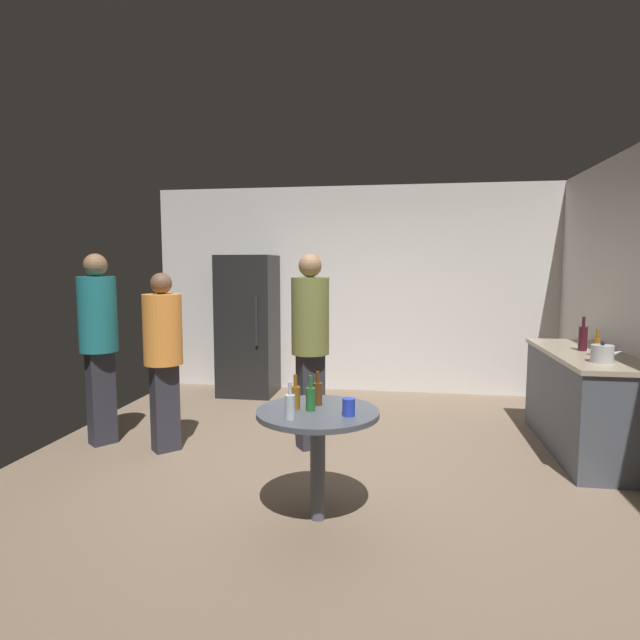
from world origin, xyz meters
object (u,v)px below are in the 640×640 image
beer_bottle_on_counter (597,346)px  person_in_olive_shirt (310,336)px  beer_bottle_brown (318,393)px  person_in_teal_shirt (98,333)px  beer_bottle_amber (295,397)px  beer_bottle_green (311,398)px  wine_bottle_on_counter (583,338)px  kettle (603,354)px  plastic_cup_blue (349,407)px  beer_bottle_clear (290,406)px  refrigerator (248,325)px  foreground_table (318,426)px  person_in_orange_shirt (163,348)px

beer_bottle_on_counter → person_in_olive_shirt: (-2.46, -0.13, 0.06)m
beer_bottle_brown → person_in_teal_shirt: 2.44m
beer_bottle_amber → beer_bottle_green: (0.10, -0.02, 0.00)m
beer_bottle_on_counter → beer_bottle_amber: (-2.33, -1.44, -0.17)m
wine_bottle_on_counter → kettle: bearing=-93.9°
plastic_cup_blue → person_in_olive_shirt: (-0.49, 1.41, 0.25)m
beer_bottle_brown → person_in_olive_shirt: person_in_olive_shirt is taller
beer_bottle_clear → person_in_olive_shirt: person_in_olive_shirt is taller
beer_bottle_amber → beer_bottle_clear: bearing=-86.9°
kettle → person_in_olive_shirt: (-2.40, 0.18, 0.07)m
plastic_cup_blue → refrigerator: bearing=116.6°
kettle → beer_bottle_green: (-2.16, -1.15, -0.15)m
wine_bottle_on_counter → beer_bottle_on_counter: bearing=-85.1°
beer_bottle_brown → person_in_olive_shirt: bearing=102.4°
beer_bottle_on_counter → foreground_table: (-2.18, -1.44, -0.35)m
foreground_table → beer_bottle_amber: beer_bottle_amber is taller
refrigerator → beer_bottle_clear: size_ratio=7.83×
refrigerator → beer_bottle_on_counter: size_ratio=7.83×
beer_bottle_clear → person_in_orange_shirt: person_in_orange_shirt is taller
foreground_table → plastic_cup_blue: 0.28m
refrigerator → beer_bottle_amber: refrigerator is taller
beer_bottle_amber → person_in_olive_shirt: person_in_olive_shirt is taller
wine_bottle_on_counter → person_in_olive_shirt: person_in_olive_shirt is taller
kettle → beer_bottle_clear: size_ratio=1.06×
refrigerator → kettle: size_ratio=7.38×
person_in_orange_shirt → foreground_table: bearing=10.9°
refrigerator → beer_bottle_brown: 3.36m
wine_bottle_on_counter → person_in_orange_shirt: (-3.72, -0.68, -0.08)m
foreground_table → person_in_teal_shirt: (-2.24, 1.12, 0.42)m
beer_bottle_clear → person_in_teal_shirt: 2.50m
beer_bottle_green → person_in_teal_shirt: bearing=152.6°
beer_bottle_amber → beer_bottle_clear: (0.01, -0.22, 0.00)m
kettle → beer_bottle_amber: (-2.26, -1.13, -0.15)m
beer_bottle_on_counter → person_in_teal_shirt: (-4.41, -0.32, 0.06)m
refrigerator → beer_bottle_green: bearing=-66.6°
wine_bottle_on_counter → beer_bottle_brown: bearing=-143.8°
foreground_table → person_in_teal_shirt: size_ratio=0.45×
beer_bottle_on_counter → person_in_olive_shirt: 2.46m
beer_bottle_on_counter → person_in_teal_shirt: bearing=-175.8°
wine_bottle_on_counter → beer_bottle_amber: wine_bottle_on_counter is taller
plastic_cup_blue → person_in_orange_shirt: bearing=147.4°
wine_bottle_on_counter → person_in_teal_shirt: size_ratio=0.17×
person_in_teal_shirt → person_in_orange_shirt: person_in_teal_shirt is taller
beer_bottle_green → beer_bottle_clear: (-0.09, -0.20, 0.00)m
beer_bottle_amber → person_in_orange_shirt: size_ratio=0.14×
beer_bottle_brown → plastic_cup_blue: beer_bottle_brown is taller
kettle → foreground_table: (-2.11, -1.13, -0.34)m
wine_bottle_on_counter → person_in_orange_shirt: 3.78m
beer_bottle_brown → beer_bottle_clear: bearing=-108.5°
wine_bottle_on_counter → beer_bottle_clear: size_ratio=1.35×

